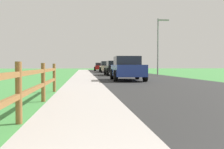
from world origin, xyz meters
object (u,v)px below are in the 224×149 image
object	(u,v)px
parked_suv_blue	(127,68)
parked_car_red	(100,67)
parked_car_beige	(107,67)
street_lamp	(159,41)
parked_car_black	(116,68)

from	to	relation	value
parked_suv_blue	parked_car_red	size ratio (longest dim) A/B	0.93
parked_car_beige	parked_car_red	xyz separation A→B (m)	(-0.38, 8.66, -0.02)
parked_suv_blue	parked_car_red	world-z (taller)	parked_suv_blue
street_lamp	parked_car_black	bearing A→B (deg)	174.46
parked_car_black	parked_car_beige	bearing A→B (deg)	89.75
parked_car_beige	parked_car_red	bearing A→B (deg)	92.48
parked_car_black	parked_car_red	distance (m)	19.64
parked_suv_blue	street_lamp	xyz separation A→B (m)	(4.65, 8.71, 2.61)
parked_suv_blue	parked_car_beige	size ratio (longest dim) A/B	0.90
parked_car_black	parked_car_red	world-z (taller)	parked_car_black
parked_suv_blue	parked_car_black	xyz separation A→B (m)	(0.38, 9.13, -0.04)
parked_car_black	street_lamp	xyz separation A→B (m)	(4.27, -0.41, 2.65)
parked_car_black	parked_car_beige	size ratio (longest dim) A/B	0.99
parked_suv_blue	parked_car_black	world-z (taller)	parked_suv_blue
parked_suv_blue	parked_car_beige	bearing A→B (deg)	88.78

